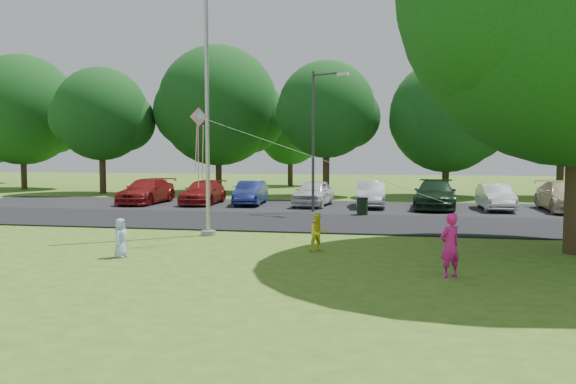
% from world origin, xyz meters
% --- Properties ---
extents(ground, '(120.00, 120.00, 0.00)m').
position_xyz_m(ground, '(0.00, 0.00, 0.00)').
color(ground, '#416B1C').
rests_on(ground, ground).
extents(park_road, '(60.00, 6.00, 0.06)m').
position_xyz_m(park_road, '(0.00, 9.00, 0.03)').
color(park_road, black).
rests_on(park_road, ground).
extents(parking_strip, '(42.00, 7.00, 0.06)m').
position_xyz_m(parking_strip, '(0.00, 15.50, 0.03)').
color(parking_strip, black).
rests_on(parking_strip, ground).
extents(flagpole, '(0.50, 0.50, 10.00)m').
position_xyz_m(flagpole, '(-3.50, 5.00, 4.17)').
color(flagpole, '#B7BABF').
rests_on(flagpole, ground).
extents(street_lamp, '(1.77, 0.85, 6.60)m').
position_xyz_m(street_lamp, '(-0.74, 12.68, 3.97)').
color(street_lamp, '#3F3F44').
rests_on(street_lamp, ground).
extents(trash_can, '(0.52, 0.52, 0.83)m').
position_xyz_m(trash_can, '(1.37, 11.92, 0.42)').
color(trash_can, black).
rests_on(trash_can, ground).
extents(tree_row, '(64.35, 11.94, 10.88)m').
position_xyz_m(tree_row, '(1.59, 24.23, 5.71)').
color(tree_row, '#332316').
rests_on(tree_row, ground).
extents(horizon_trees, '(77.46, 7.20, 7.02)m').
position_xyz_m(horizon_trees, '(4.06, 33.88, 4.30)').
color(horizon_trees, '#332316').
rests_on(horizon_trees, ground).
extents(parked_cars, '(23.29, 5.08, 1.41)m').
position_xyz_m(parked_cars, '(0.42, 15.45, 0.73)').
color(parked_cars, maroon).
rests_on(parked_cars, ground).
extents(woman, '(0.64, 0.60, 1.47)m').
position_xyz_m(woman, '(4.02, -0.24, 0.74)').
color(woman, '#EC1F8F').
rests_on(woman, ground).
extents(child_yellow, '(0.68, 0.63, 1.11)m').
position_xyz_m(child_yellow, '(0.63, 2.57, 0.55)').
color(child_yellow, yellow).
rests_on(child_yellow, ground).
extents(child_blue, '(0.36, 0.54, 1.07)m').
position_xyz_m(child_blue, '(-4.50, 0.66, 0.53)').
color(child_blue, '#A6C1FF').
rests_on(child_blue, ground).
extents(kite, '(7.45, 3.85, 2.56)m').
position_xyz_m(kite, '(-2.97, 3.23, 3.44)').
color(kite, pink).
rests_on(kite, ground).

